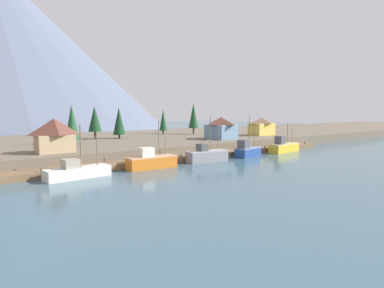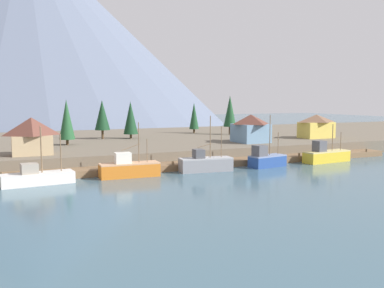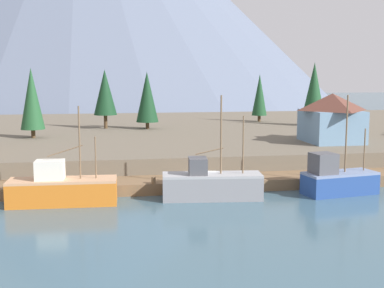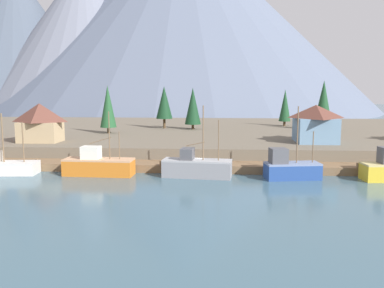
{
  "view_description": "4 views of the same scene",
  "coord_description": "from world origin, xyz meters",
  "px_view_note": "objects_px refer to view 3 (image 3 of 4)",
  "views": [
    {
      "loc": [
        -38.84,
        -47.66,
        9.38
      ],
      "look_at": [
        -0.14,
        1.8,
        3.13
      ],
      "focal_mm": 30.22,
      "sensor_mm": 36.0,
      "label": 1
    },
    {
      "loc": [
        -27.58,
        -59.75,
        11.03
      ],
      "look_at": [
        0.69,
        3.44,
        3.72
      ],
      "focal_mm": 39.62,
      "sensor_mm": 36.0,
      "label": 2
    },
    {
      "loc": [
        -7.81,
        -42.51,
        10.3
      ],
      "look_at": [
        -0.08,
        3.8,
        3.84
      ],
      "focal_mm": 48.05,
      "sensor_mm": 36.0,
      "label": 3
    },
    {
      "loc": [
        3.57,
        -49.92,
        10.66
      ],
      "look_at": [
        -0.17,
        1.1,
        3.58
      ],
      "focal_mm": 38.47,
      "sensor_mm": 36.0,
      "label": 4
    }
  ],
  "objects_px": {
    "conifer_mid_left": "(260,95)",
    "conifer_back_left": "(314,88)",
    "fishing_boat_orange": "(62,189)",
    "conifer_mid_right": "(32,99)",
    "conifer_near_right": "(147,97)",
    "fishing_boat_grey": "(211,184)",
    "house_blue": "(332,117)",
    "conifer_near_left": "(105,92)",
    "fishing_boat_blue": "(337,180)"
  },
  "relations": [
    {
      "from": "conifer_mid_left",
      "to": "conifer_back_left",
      "type": "bearing_deg",
      "value": -51.74
    },
    {
      "from": "fishing_boat_orange",
      "to": "conifer_mid_right",
      "type": "height_order",
      "value": "conifer_mid_right"
    },
    {
      "from": "conifer_mid_right",
      "to": "conifer_back_left",
      "type": "distance_m",
      "value": 40.47
    },
    {
      "from": "conifer_near_right",
      "to": "conifer_mid_right",
      "type": "relative_size",
      "value": 0.95
    },
    {
      "from": "fishing_boat_grey",
      "to": "house_blue",
      "type": "height_order",
      "value": "fishing_boat_grey"
    },
    {
      "from": "fishing_boat_orange",
      "to": "conifer_back_left",
      "type": "bearing_deg",
      "value": 45.22
    },
    {
      "from": "fishing_boat_grey",
      "to": "conifer_near_left",
      "type": "bearing_deg",
      "value": 110.28
    },
    {
      "from": "fishing_boat_orange",
      "to": "conifer_mid_left",
      "type": "distance_m",
      "value": 49.13
    },
    {
      "from": "fishing_boat_grey",
      "to": "conifer_mid_right",
      "type": "xyz_separation_m",
      "value": [
        -17.26,
        23.8,
        6.06
      ]
    },
    {
      "from": "fishing_boat_grey",
      "to": "fishing_boat_blue",
      "type": "bearing_deg",
      "value": 5.07
    },
    {
      "from": "house_blue",
      "to": "conifer_mid_left",
      "type": "bearing_deg",
      "value": 91.59
    },
    {
      "from": "fishing_boat_orange",
      "to": "conifer_mid_left",
      "type": "xyz_separation_m",
      "value": [
        28.24,
        39.8,
        5.62
      ]
    },
    {
      "from": "fishing_boat_grey",
      "to": "conifer_near_left",
      "type": "xyz_separation_m",
      "value": [
        -8.53,
        33.43,
        6.43
      ]
    },
    {
      "from": "house_blue",
      "to": "conifer_back_left",
      "type": "distance_m",
      "value": 19.08
    },
    {
      "from": "house_blue",
      "to": "conifer_mid_right",
      "type": "bearing_deg",
      "value": 164.33
    },
    {
      "from": "conifer_mid_right",
      "to": "house_blue",
      "type": "bearing_deg",
      "value": -15.67
    },
    {
      "from": "house_blue",
      "to": "conifer_mid_right",
      "type": "distance_m",
      "value": 35.57
    },
    {
      "from": "conifer_near_left",
      "to": "conifer_mid_left",
      "type": "xyz_separation_m",
      "value": [
        24.75,
        6.57,
        -0.8
      ]
    },
    {
      "from": "house_blue",
      "to": "conifer_mid_left",
      "type": "height_order",
      "value": "conifer_mid_left"
    },
    {
      "from": "conifer_near_left",
      "to": "conifer_mid_right",
      "type": "xyz_separation_m",
      "value": [
        -8.73,
        -9.63,
        -0.37
      ]
    },
    {
      "from": "fishing_boat_grey",
      "to": "house_blue",
      "type": "xyz_separation_m",
      "value": [
        16.94,
        14.2,
        4.13
      ]
    },
    {
      "from": "house_blue",
      "to": "conifer_back_left",
      "type": "relative_size",
      "value": 0.73
    },
    {
      "from": "fishing_boat_blue",
      "to": "conifer_near_left",
      "type": "bearing_deg",
      "value": 110.58
    },
    {
      "from": "fishing_boat_orange",
      "to": "conifer_near_right",
      "type": "distance_m",
      "value": 33.48
    },
    {
      "from": "house_blue",
      "to": "conifer_back_left",
      "type": "bearing_deg",
      "value": 73.49
    },
    {
      "from": "fishing_boat_orange",
      "to": "conifer_near_left",
      "type": "xyz_separation_m",
      "value": [
        3.5,
        33.23,
        6.42
      ]
    },
    {
      "from": "fishing_boat_blue",
      "to": "conifer_back_left",
      "type": "relative_size",
      "value": 0.9
    },
    {
      "from": "fishing_boat_grey",
      "to": "conifer_near_right",
      "type": "bearing_deg",
      "value": 100.8
    },
    {
      "from": "conifer_mid_right",
      "to": "fishing_boat_orange",
      "type": "bearing_deg",
      "value": -77.5
    },
    {
      "from": "house_blue",
      "to": "conifer_mid_right",
      "type": "xyz_separation_m",
      "value": [
        -34.19,
        9.59,
        1.93
      ]
    },
    {
      "from": "conifer_back_left",
      "to": "conifer_mid_right",
      "type": "bearing_deg",
      "value": -167.88
    },
    {
      "from": "conifer_mid_right",
      "to": "fishing_boat_grey",
      "type": "bearing_deg",
      "value": -54.05
    },
    {
      "from": "fishing_boat_blue",
      "to": "house_blue",
      "type": "distance_m",
      "value": 16.07
    },
    {
      "from": "fishing_boat_grey",
      "to": "house_blue",
      "type": "bearing_deg",
      "value": 45.94
    },
    {
      "from": "conifer_mid_right",
      "to": "conifer_back_left",
      "type": "xyz_separation_m",
      "value": [
        39.56,
        8.49,
        0.91
      ]
    },
    {
      "from": "fishing_boat_blue",
      "to": "conifer_back_left",
      "type": "height_order",
      "value": "conifer_back_left"
    },
    {
      "from": "fishing_boat_orange",
      "to": "house_blue",
      "type": "xyz_separation_m",
      "value": [
        28.96,
        14.01,
        4.13
      ]
    },
    {
      "from": "fishing_boat_blue",
      "to": "conifer_mid_left",
      "type": "height_order",
      "value": "conifer_mid_left"
    },
    {
      "from": "conifer_near_right",
      "to": "fishing_boat_blue",
      "type": "bearing_deg",
      "value": -66.81
    },
    {
      "from": "fishing_boat_blue",
      "to": "conifer_near_left",
      "type": "xyz_separation_m",
      "value": [
        -19.54,
        33.6,
        6.37
      ]
    },
    {
      "from": "conifer_near_right",
      "to": "conifer_back_left",
      "type": "height_order",
      "value": "conifer_back_left"
    },
    {
      "from": "conifer_near_left",
      "to": "conifer_mid_left",
      "type": "relative_size",
      "value": 1.09
    },
    {
      "from": "fishing_boat_blue",
      "to": "conifer_near_right",
      "type": "height_order",
      "value": "conifer_near_right"
    },
    {
      "from": "fishing_boat_orange",
      "to": "conifer_mid_right",
      "type": "xyz_separation_m",
      "value": [
        -5.23,
        23.6,
        6.06
      ]
    },
    {
      "from": "fishing_boat_orange",
      "to": "conifer_mid_left",
      "type": "height_order",
      "value": "conifer_mid_left"
    },
    {
      "from": "conifer_near_left",
      "to": "conifer_back_left",
      "type": "distance_m",
      "value": 30.85
    },
    {
      "from": "conifer_mid_left",
      "to": "conifer_mid_right",
      "type": "relative_size",
      "value": 0.9
    },
    {
      "from": "house_blue",
      "to": "fishing_boat_grey",
      "type": "bearing_deg",
      "value": -140.02
    },
    {
      "from": "fishing_boat_grey",
      "to": "fishing_boat_blue",
      "type": "relative_size",
      "value": 1.01
    },
    {
      "from": "fishing_boat_grey",
      "to": "house_blue",
      "type": "distance_m",
      "value": 22.49
    }
  ]
}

